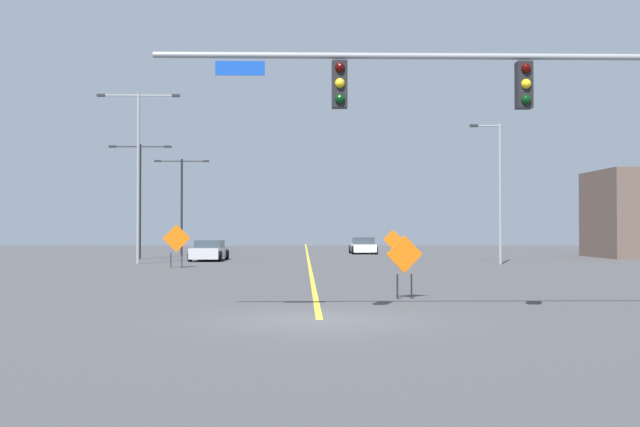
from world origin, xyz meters
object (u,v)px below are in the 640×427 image
Objects in this scene: car_silver_mid at (209,251)px; traffic_signal_assembly at (517,106)px; construction_sign_right_shoulder at (404,258)px; street_lamp_near_left at (498,186)px; street_lamp_near_right at (182,197)px; car_white_passing at (363,246)px; street_lamp_mid_left at (140,190)px; street_lamp_far_right at (138,163)px; construction_sign_left_shoulder at (176,240)px; construction_sign_median_far at (393,241)px.

traffic_signal_assembly is at bearing -71.32° from car_silver_mid.
street_lamp_near_left is at bearing 69.05° from construction_sign_right_shoulder.
car_white_passing is at bearing 12.19° from street_lamp_near_right.
street_lamp_mid_left is at bearing 160.74° from street_lamp_near_left.
street_lamp_near_right is at bearing 88.75° from street_lamp_far_right.
construction_sign_right_shoulder reaches higher than car_white_passing.
street_lamp_near_left reaches higher than street_lamp_near_right.
car_white_passing is at bearing 87.28° from construction_sign_right_shoulder.
construction_sign_right_shoulder is 0.40× the size of car_silver_mid.
street_lamp_mid_left is at bearing 100.92° from street_lamp_far_right.
street_lamp_near_right is at bearing 108.46° from construction_sign_right_shoulder.
traffic_signal_assembly is 6.83× the size of construction_sign_right_shoulder.
construction_sign_right_shoulder is (12.29, -21.95, -4.59)m from street_lamp_far_right.
street_lamp_far_right reaches higher than car_white_passing.
street_lamp_near_left reaches higher than traffic_signal_assembly.
construction_sign_left_shoulder is 0.48× the size of car_silver_mid.
car_white_passing is (-6.22, 17.82, -3.76)m from street_lamp_near_left.
street_lamp_mid_left is at bearing 154.45° from car_silver_mid.
construction_sign_left_shoulder is at bearing -134.44° from construction_sign_median_far.
street_lamp_mid_left is at bearing 110.57° from construction_sign_left_shoulder.
construction_sign_left_shoulder is at bearing 116.49° from traffic_signal_assembly.
car_silver_mid is at bearing 51.32° from street_lamp_far_right.
traffic_signal_assembly reaches higher than construction_sign_median_far.
construction_sign_median_far is 8.78m from car_white_passing.
street_lamp_far_right is 22.66m from car_white_passing.
street_lamp_mid_left is 7.44m from street_lamp_near_right.
construction_sign_right_shoulder is (13.58, -28.64, -3.38)m from street_lamp_mid_left.
car_silver_mid is (-10.63, -12.55, -0.02)m from car_white_passing.
street_lamp_mid_left is at bearing -174.55° from construction_sign_median_far.
car_silver_mid is at bearing 108.43° from construction_sign_right_shoulder.
street_lamp_near_left is 19.25m from car_white_passing.
street_lamp_far_right is 5.32× the size of construction_sign_right_shoulder.
street_lamp_near_left is at bearing -36.49° from street_lamp_near_right.
construction_sign_median_far is 0.50× the size of car_white_passing.
construction_sign_left_shoulder reaches higher than car_white_passing.
construction_sign_left_shoulder is (4.21, -11.22, -3.13)m from street_lamp_mid_left.
car_white_passing is (11.22, 21.48, -0.79)m from construction_sign_left_shoulder.
construction_sign_right_shoulder is (-8.07, -21.07, -3.22)m from street_lamp_near_left.
construction_sign_median_far is at bearing 5.45° from street_lamp_mid_left.
car_white_passing is (14.14, 16.95, -5.13)m from street_lamp_far_right.
construction_sign_left_shoulder is (-12.58, -12.82, 0.22)m from construction_sign_median_far.
traffic_signal_assembly is 3.26× the size of car_white_passing.
street_lamp_far_right reaches higher than street_lamp_mid_left.
street_lamp_near_left reaches higher than construction_sign_median_far.
street_lamp_mid_left is 22.94m from street_lamp_near_left.
street_lamp_mid_left is 3.90× the size of construction_sign_median_far.
street_lamp_far_right is at bearing 122.80° from construction_sign_left_shoulder.
traffic_signal_assembly is 43.29m from street_lamp_near_right.
construction_sign_right_shoulder is at bearing -60.75° from street_lamp_far_right.
car_white_passing is at bearing 90.00° from traffic_signal_assembly.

